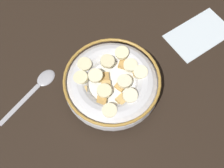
{
  "coord_description": "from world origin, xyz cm",
  "views": [
    {
      "loc": [
        -21.26,
        -12.87,
        54.77
      ],
      "look_at": [
        0.0,
        0.0,
        3.0
      ],
      "focal_mm": 44.7,
      "sensor_mm": 36.0,
      "label": 1
    }
  ],
  "objects": [
    {
      "name": "cereal_bowl",
      "position": [
        0.02,
        -0.01,
        2.98
      ],
      "size": [
        19.71,
        19.71,
        6.34
      ],
      "color": "silver",
      "rests_on": "ground_plane"
    },
    {
      "name": "folded_napkin",
      "position": [
        23.19,
        -10.2,
        0.15
      ],
      "size": [
        17.64,
        14.63,
        0.3
      ],
      "primitive_type": "cube",
      "rotation": [
        0.0,
        0.0,
        -0.43
      ],
      "color": "silver",
      "rests_on": "ground_plane"
    },
    {
      "name": "spoon",
      "position": [
        -7.04,
        14.2,
        0.34
      ],
      "size": [
        16.02,
        3.96,
        0.8
      ],
      "color": "#A5A5AD",
      "rests_on": "ground_plane"
    },
    {
      "name": "ground_plane",
      "position": [
        0.0,
        0.0,
        -1.0
      ],
      "size": [
        113.79,
        113.79,
        2.0
      ],
      "primitive_type": "cube",
      "color": "black"
    }
  ]
}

